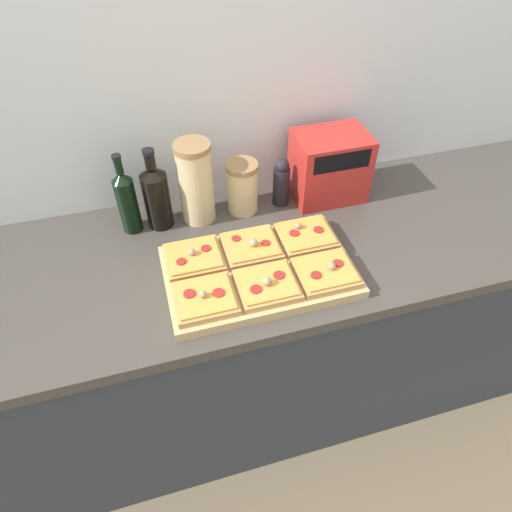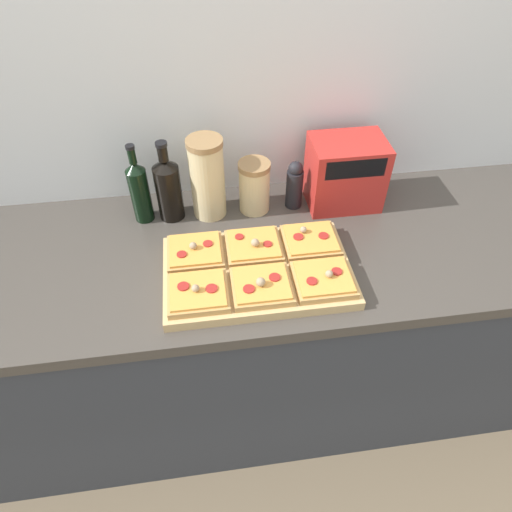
# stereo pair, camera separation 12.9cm
# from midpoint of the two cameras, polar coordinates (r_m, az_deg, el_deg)

# --- Properties ---
(ground_plane) EXTENTS (12.00, 12.00, 0.00)m
(ground_plane) POSITION_cam_midpoint_polar(r_m,az_deg,el_deg) (1.98, 1.38, -25.03)
(ground_plane) COLOR brown
(wall_back) EXTENTS (6.00, 0.06, 2.50)m
(wall_back) POSITION_cam_midpoint_polar(r_m,az_deg,el_deg) (1.49, -2.08, 20.50)
(wall_back) COLOR silver
(wall_back) RESTS_ON ground_plane
(kitchen_counter) EXTENTS (2.63, 0.67, 0.89)m
(kitchen_counter) POSITION_cam_midpoint_polar(r_m,az_deg,el_deg) (1.73, -0.05, -9.92)
(kitchen_counter) COLOR #333842
(kitchen_counter) RESTS_ON ground_plane
(cutting_board) EXTENTS (0.53, 0.33, 0.03)m
(cutting_board) POSITION_cam_midpoint_polar(r_m,az_deg,el_deg) (1.31, 3.00, -2.15)
(cutting_board) COLOR tan
(cutting_board) RESTS_ON kitchen_counter
(pizza_slice_back_left) EXTENTS (0.16, 0.15, 0.05)m
(pizza_slice_back_left) POSITION_cam_midpoint_polar(r_m,az_deg,el_deg) (1.33, -4.86, 0.42)
(pizza_slice_back_left) COLOR tan
(pizza_slice_back_left) RESTS_ON cutting_board
(pizza_slice_back_center) EXTENTS (0.16, 0.15, 0.05)m
(pizza_slice_back_center) POSITION_cam_midpoint_polar(r_m,az_deg,el_deg) (1.35, 2.46, 1.14)
(pizza_slice_back_center) COLOR tan
(pizza_slice_back_center) RESTS_ON cutting_board
(pizza_slice_back_right) EXTENTS (0.16, 0.15, 0.05)m
(pizza_slice_back_right) POSITION_cam_midpoint_polar(r_m,az_deg,el_deg) (1.38, 9.50, 1.81)
(pizza_slice_back_right) COLOR tan
(pizza_slice_back_right) RESTS_ON cutting_board
(pizza_slice_front_left) EXTENTS (0.16, 0.15, 0.05)m
(pizza_slice_front_left) POSITION_cam_midpoint_polar(r_m,az_deg,el_deg) (1.22, -4.28, -4.69)
(pizza_slice_front_left) COLOR tan
(pizza_slice_front_left) RESTS_ON cutting_board
(pizza_slice_front_center) EXTENTS (0.16, 0.15, 0.05)m
(pizza_slice_front_center) POSITION_cam_midpoint_polar(r_m,az_deg,el_deg) (1.24, 3.70, -3.86)
(pizza_slice_front_center) COLOR tan
(pizza_slice_front_center) RESTS_ON cutting_board
(pizza_slice_front_right) EXTENTS (0.16, 0.15, 0.05)m
(pizza_slice_front_right) POSITION_cam_midpoint_polar(r_m,az_deg,el_deg) (1.28, 11.33, -2.99)
(pizza_slice_front_right) COLOR tan
(pizza_slice_front_right) RESTS_ON cutting_board
(olive_oil_bottle) EXTENTS (0.06, 0.06, 0.27)m
(olive_oil_bottle) POSITION_cam_midpoint_polar(r_m,az_deg,el_deg) (1.47, -11.94, 7.92)
(olive_oil_bottle) COLOR black
(olive_oil_bottle) RESTS_ON kitchen_counter
(wine_bottle) EXTENTS (0.08, 0.08, 0.27)m
(wine_bottle) POSITION_cam_midpoint_polar(r_m,az_deg,el_deg) (1.47, -8.44, 8.33)
(wine_bottle) COLOR black
(wine_bottle) RESTS_ON kitchen_counter
(grain_jar_tall) EXTENTS (0.11, 0.11, 0.27)m
(grain_jar_tall) POSITION_cam_midpoint_polar(r_m,az_deg,el_deg) (1.45, -3.55, 9.58)
(grain_jar_tall) COLOR beige
(grain_jar_tall) RESTS_ON kitchen_counter
(grain_jar_short) EXTENTS (0.10, 0.10, 0.18)m
(grain_jar_short) POSITION_cam_midpoint_polar(r_m,az_deg,el_deg) (1.50, 2.28, 8.57)
(grain_jar_short) COLOR beige
(grain_jar_short) RESTS_ON kitchen_counter
(pepper_mill) EXTENTS (0.06, 0.06, 0.17)m
(pepper_mill) POSITION_cam_midpoint_polar(r_m,az_deg,el_deg) (1.53, 7.29, 8.71)
(pepper_mill) COLOR black
(pepper_mill) RESTS_ON kitchen_counter
(toaster_oven) EXTENTS (0.26, 0.17, 0.23)m
(toaster_oven) POSITION_cam_midpoint_polar(r_m,az_deg,el_deg) (1.56, 13.48, 9.99)
(toaster_oven) COLOR red
(toaster_oven) RESTS_ON kitchen_counter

